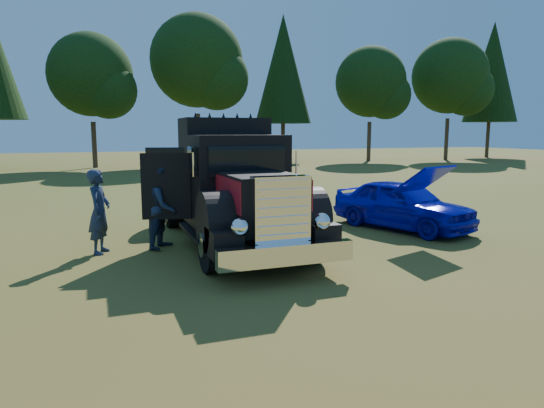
% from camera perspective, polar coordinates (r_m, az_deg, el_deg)
% --- Properties ---
extents(ground, '(120.00, 120.00, 0.00)m').
position_cam_1_polar(ground, '(10.62, 3.43, -6.08)').
color(ground, '#3E581A').
rests_on(ground, ground).
extents(treeline, '(67.22, 24.04, 13.84)m').
position_cam_1_polar(treeline, '(37.15, -15.90, 15.93)').
color(treeline, '#2D2116').
rests_on(treeline, ground).
extents(diamond_t_truck, '(3.36, 7.16, 3.00)m').
position_cam_1_polar(diamond_t_truck, '(11.44, -4.53, 1.49)').
color(diamond_t_truck, black).
rests_on(diamond_t_truck, ground).
extents(hotrod_coupe, '(2.85, 4.42, 1.89)m').
position_cam_1_polar(hotrod_coupe, '(13.83, 15.09, -0.02)').
color(hotrod_coupe, '#1107A3').
rests_on(hotrod_coupe, ground).
extents(spectator_near, '(0.66, 0.79, 1.87)m').
position_cam_1_polar(spectator_near, '(11.29, -19.65, -0.85)').
color(spectator_near, '#1B273F').
rests_on(spectator_near, ground).
extents(spectator_far, '(1.14, 1.19, 1.93)m').
position_cam_1_polar(spectator_far, '(11.43, -12.59, -0.30)').
color(spectator_far, navy).
rests_on(spectator_far, ground).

